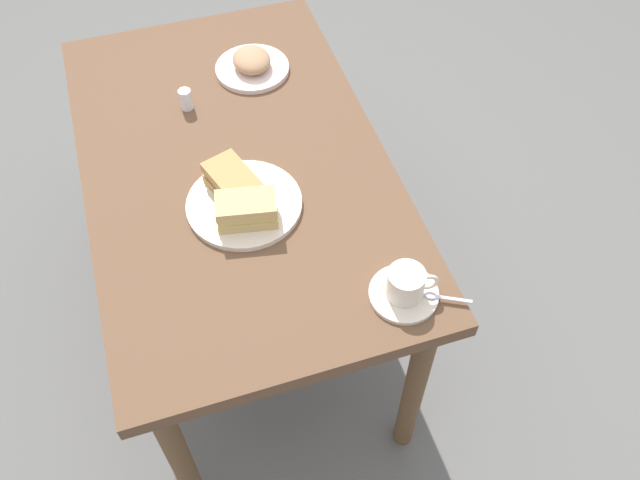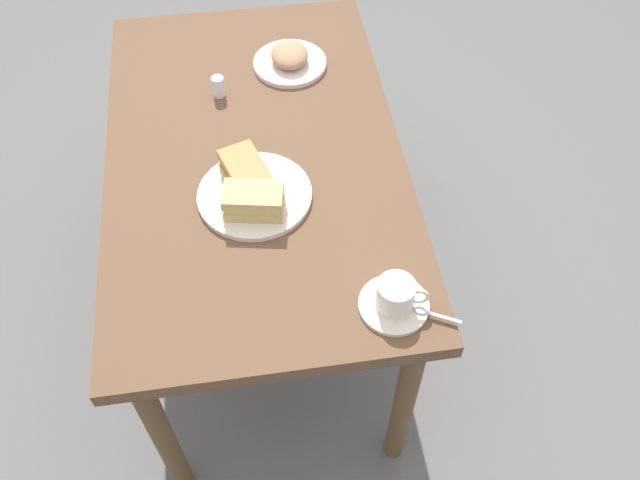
{
  "view_description": "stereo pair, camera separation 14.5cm",
  "coord_description": "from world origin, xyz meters",
  "px_view_note": "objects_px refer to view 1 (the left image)",
  "views": [
    {
      "loc": [
        1.16,
        -0.15,
        1.88
      ],
      "look_at": [
        0.32,
        0.12,
        0.73
      ],
      "focal_mm": 37.8,
      "sensor_mm": 36.0,
      "label": 1
    },
    {
      "loc": [
        1.19,
        -0.01,
        1.88
      ],
      "look_at": [
        0.32,
        0.12,
        0.73
      ],
      "focal_mm": 37.8,
      "sensor_mm": 36.0,
      "label": 2
    }
  ],
  "objects_px": {
    "sandwich_front": "(234,184)",
    "coffee_saucer": "(404,294)",
    "sandwich_plate": "(244,204)",
    "coffee_cup": "(407,283)",
    "side_plate": "(252,69)",
    "salt_shaker": "(186,99)",
    "dining_table": "(237,183)",
    "sandwich_back": "(246,210)",
    "spoon": "(440,297)"
  },
  "relations": [
    {
      "from": "sandwich_plate",
      "to": "coffee_saucer",
      "type": "bearing_deg",
      "value": 37.08
    },
    {
      "from": "sandwich_plate",
      "to": "coffee_cup",
      "type": "relative_size",
      "value": 2.47
    },
    {
      "from": "sandwich_front",
      "to": "sandwich_back",
      "type": "xyz_separation_m",
      "value": [
        0.08,
        0.01,
        0.0
      ]
    },
    {
      "from": "spoon",
      "to": "salt_shaker",
      "type": "relative_size",
      "value": 1.63
    },
    {
      "from": "coffee_cup",
      "to": "salt_shaker",
      "type": "bearing_deg",
      "value": -155.87
    },
    {
      "from": "sandwich_plate",
      "to": "coffee_saucer",
      "type": "xyz_separation_m",
      "value": [
        0.34,
        0.26,
        -0.0
      ]
    },
    {
      "from": "coffee_cup",
      "to": "side_plate",
      "type": "bearing_deg",
      "value": -171.58
    },
    {
      "from": "side_plate",
      "to": "salt_shaker",
      "type": "xyz_separation_m",
      "value": [
        0.1,
        -0.2,
        0.02
      ]
    },
    {
      "from": "coffee_saucer",
      "to": "spoon",
      "type": "relative_size",
      "value": 1.58
    },
    {
      "from": "sandwich_front",
      "to": "coffee_saucer",
      "type": "xyz_separation_m",
      "value": [
        0.37,
        0.27,
        -0.04
      ]
    },
    {
      "from": "spoon",
      "to": "dining_table",
      "type": "bearing_deg",
      "value": -149.29
    },
    {
      "from": "sandwich_plate",
      "to": "sandwich_front",
      "type": "relative_size",
      "value": 1.58
    },
    {
      "from": "sandwich_back",
      "to": "spoon",
      "type": "height_order",
      "value": "sandwich_back"
    },
    {
      "from": "dining_table",
      "to": "coffee_cup",
      "type": "bearing_deg",
      "value": 26.77
    },
    {
      "from": "spoon",
      "to": "sandwich_back",
      "type": "bearing_deg",
      "value": -134.71
    },
    {
      "from": "coffee_saucer",
      "to": "side_plate",
      "type": "xyz_separation_m",
      "value": [
        -0.8,
        -0.12,
        0.0
      ]
    },
    {
      "from": "coffee_cup",
      "to": "side_plate",
      "type": "distance_m",
      "value": 0.81
    },
    {
      "from": "dining_table",
      "to": "salt_shaker",
      "type": "height_order",
      "value": "salt_shaker"
    },
    {
      "from": "sandwich_plate",
      "to": "spoon",
      "type": "bearing_deg",
      "value": 40.78
    },
    {
      "from": "coffee_cup",
      "to": "spoon",
      "type": "distance_m",
      "value": 0.08
    },
    {
      "from": "coffee_cup",
      "to": "sandwich_back",
      "type": "bearing_deg",
      "value": -137.78
    },
    {
      "from": "dining_table",
      "to": "sandwich_back",
      "type": "relative_size",
      "value": 8.3
    },
    {
      "from": "sandwich_front",
      "to": "coffee_saucer",
      "type": "distance_m",
      "value": 0.46
    },
    {
      "from": "sandwich_front",
      "to": "coffee_saucer",
      "type": "relative_size",
      "value": 1.15
    },
    {
      "from": "dining_table",
      "to": "spoon",
      "type": "distance_m",
      "value": 0.62
    },
    {
      "from": "salt_shaker",
      "to": "coffee_cup",
      "type": "bearing_deg",
      "value": 24.13
    },
    {
      "from": "dining_table",
      "to": "sandwich_back",
      "type": "xyz_separation_m",
      "value": [
        0.2,
        -0.01,
        0.13
      ]
    },
    {
      "from": "dining_table",
      "to": "sandwich_back",
      "type": "height_order",
      "value": "sandwich_back"
    },
    {
      "from": "sandwich_back",
      "to": "coffee_saucer",
      "type": "distance_m",
      "value": 0.39
    },
    {
      "from": "sandwich_front",
      "to": "salt_shaker",
      "type": "relative_size",
      "value": 2.95
    },
    {
      "from": "coffee_saucer",
      "to": "spoon",
      "type": "height_order",
      "value": "spoon"
    },
    {
      "from": "dining_table",
      "to": "sandwich_front",
      "type": "bearing_deg",
      "value": -11.4
    },
    {
      "from": "side_plate",
      "to": "salt_shaker",
      "type": "bearing_deg",
      "value": -64.41
    },
    {
      "from": "sandwich_front",
      "to": "salt_shaker",
      "type": "height_order",
      "value": "sandwich_front"
    },
    {
      "from": "dining_table",
      "to": "coffee_saucer",
      "type": "relative_size",
      "value": 8.25
    },
    {
      "from": "salt_shaker",
      "to": "sandwich_plate",
      "type": "bearing_deg",
      "value": 9.27
    },
    {
      "from": "sandwich_front",
      "to": "spoon",
      "type": "bearing_deg",
      "value": 39.46
    },
    {
      "from": "dining_table",
      "to": "coffee_saucer",
      "type": "xyz_separation_m",
      "value": [
        0.49,
        0.24,
        0.09
      ]
    },
    {
      "from": "spoon",
      "to": "salt_shaker",
      "type": "bearing_deg",
      "value": -152.82
    },
    {
      "from": "sandwich_front",
      "to": "side_plate",
      "type": "xyz_separation_m",
      "value": [
        -0.43,
        0.15,
        -0.04
      ]
    },
    {
      "from": "dining_table",
      "to": "sandwich_plate",
      "type": "height_order",
      "value": "sandwich_plate"
    },
    {
      "from": "sandwich_front",
      "to": "dining_table",
      "type": "bearing_deg",
      "value": 168.6
    },
    {
      "from": "sandwich_back",
      "to": "spoon",
      "type": "relative_size",
      "value": 1.57
    },
    {
      "from": "dining_table",
      "to": "side_plate",
      "type": "distance_m",
      "value": 0.35
    },
    {
      "from": "side_plate",
      "to": "salt_shaker",
      "type": "relative_size",
      "value": 3.54
    },
    {
      "from": "sandwich_plate",
      "to": "sandwich_back",
      "type": "bearing_deg",
      "value": -4.69
    },
    {
      "from": "salt_shaker",
      "to": "dining_table",
      "type": "bearing_deg",
      "value": 17.9
    },
    {
      "from": "side_plate",
      "to": "coffee_saucer",
      "type": "bearing_deg",
      "value": 8.29
    },
    {
      "from": "sandwich_back",
      "to": "coffee_cup",
      "type": "height_order",
      "value": "same"
    },
    {
      "from": "coffee_saucer",
      "to": "salt_shaker",
      "type": "relative_size",
      "value": 2.57
    }
  ]
}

